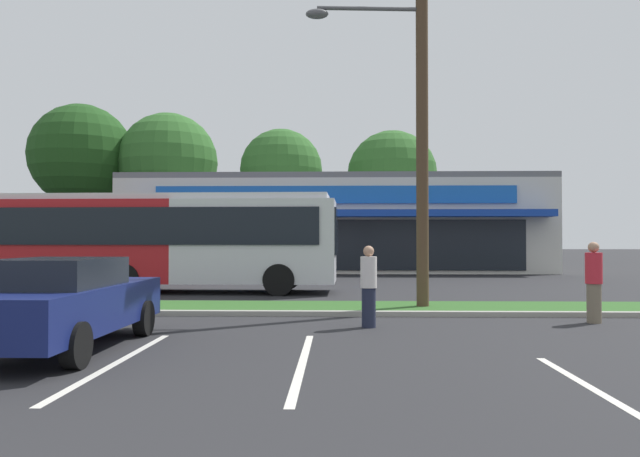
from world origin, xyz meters
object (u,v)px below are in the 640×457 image
(city_bus, at_px, (163,239))
(car_2, at_px, (63,302))
(pedestrian_near_bench, at_px, (594,282))
(utility_pole, at_px, (416,87))
(pedestrian_by_pole, at_px, (369,286))
(car_1, at_px, (82,263))

(city_bus, xyz_separation_m, car_2, (1.50, -10.75, -1.01))
(city_bus, relative_size, car_2, 2.52)
(city_bus, xyz_separation_m, pedestrian_near_bench, (11.22, -7.30, -0.91))
(car_2, distance_m, pedestrian_near_bench, 10.32)
(car_2, height_order, pedestrian_near_bench, pedestrian_near_bench)
(car_2, xyz_separation_m, pedestrian_near_bench, (9.72, 3.46, 0.10))
(utility_pole, height_order, pedestrian_near_bench, utility_pole)
(utility_pole, distance_m, city_bus, 10.10)
(car_2, bearing_deg, pedestrian_by_pole, -61.71)
(car_1, relative_size, pedestrian_near_bench, 2.58)
(car_2, relative_size, pedestrian_by_pole, 2.85)
(utility_pole, relative_size, city_bus, 0.89)
(city_bus, height_order, pedestrian_by_pole, city_bus)
(car_1, bearing_deg, car_2, 112.05)
(city_bus, xyz_separation_m, pedestrian_by_pole, (6.46, -8.08, -0.95))
(utility_pole, bearing_deg, pedestrian_near_bench, -31.32)
(city_bus, height_order, car_2, city_bus)
(utility_pole, xyz_separation_m, city_bus, (-7.79, 5.21, -3.76))
(car_2, height_order, pedestrian_by_pole, pedestrian_by_pole)
(car_1, bearing_deg, pedestrian_near_bench, 142.45)
(utility_pole, distance_m, pedestrian_near_bench, 6.16)
(car_1, bearing_deg, utility_pole, 140.93)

